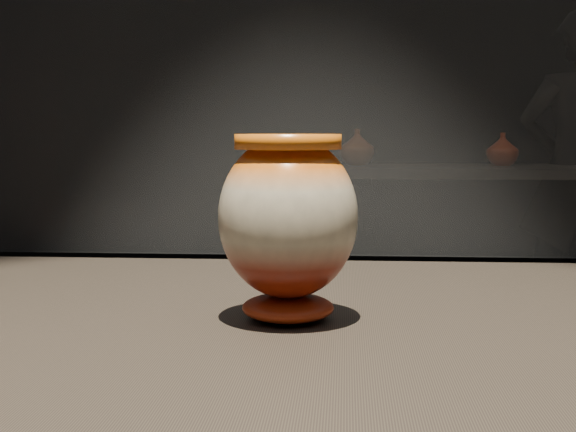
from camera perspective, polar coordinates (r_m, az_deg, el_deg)
name	(u,v)px	position (r m, az deg, el deg)	size (l,w,h in m)	color
main_vase	(288,219)	(0.79, 0.00, -0.24)	(0.17, 0.17, 0.18)	maroon
back_shelf	(459,217)	(4.21, 12.07, -0.10)	(2.00, 0.60, 0.90)	black
back_vase_left	(357,147)	(4.20, 4.94, 4.90)	(0.18, 0.18, 0.19)	#923E15
back_vase_mid	(502,149)	(4.26, 15.01, 4.60)	(0.16, 0.16, 0.17)	maroon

